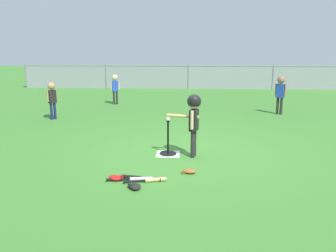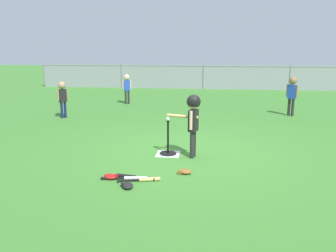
{
  "view_description": "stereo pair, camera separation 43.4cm",
  "coord_description": "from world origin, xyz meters",
  "px_view_note": "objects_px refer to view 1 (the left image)",
  "views": [
    {
      "loc": [
        0.01,
        -6.59,
        2.01
      ],
      "look_at": [
        -0.36,
        -0.2,
        0.55
      ],
      "focal_mm": 37.47,
      "sensor_mm": 36.0,
      "label": 1
    },
    {
      "loc": [
        0.44,
        -6.55,
        2.01
      ],
      "look_at": [
        -0.36,
        -0.2,
        0.55
      ],
      "focal_mm": 37.47,
      "sensor_mm": 36.0,
      "label": 2
    }
  ],
  "objects_px": {
    "batter_child": "(194,113)",
    "fielder_near_left": "(115,85)",
    "glove_near_bats": "(115,178)",
    "glove_by_plate": "(189,171)",
    "spare_bat_black": "(135,177)",
    "spare_bat_silver": "(137,179)",
    "fielder_deep_center": "(52,96)",
    "fielder_deep_right": "(281,90)",
    "batting_tee": "(168,149)",
    "baseball_on_tee": "(168,119)",
    "spare_bat_wood": "(151,180)",
    "glove_tossed_aside": "(135,187)"
  },
  "relations": [
    {
      "from": "fielder_near_left",
      "to": "glove_by_plate",
      "type": "bearing_deg",
      "value": -69.03
    },
    {
      "from": "batter_child",
      "to": "glove_by_plate",
      "type": "xyz_separation_m",
      "value": [
        -0.07,
        -0.88,
        -0.8
      ]
    },
    {
      "from": "fielder_near_left",
      "to": "spare_bat_wood",
      "type": "height_order",
      "value": "fielder_near_left"
    },
    {
      "from": "fielder_near_left",
      "to": "spare_bat_wood",
      "type": "bearing_deg",
      "value": -74.25
    },
    {
      "from": "batting_tee",
      "to": "fielder_deep_center",
      "type": "xyz_separation_m",
      "value": [
        -3.41,
        3.07,
        0.57
      ]
    },
    {
      "from": "batting_tee",
      "to": "baseball_on_tee",
      "type": "height_order",
      "value": "baseball_on_tee"
    },
    {
      "from": "batting_tee",
      "to": "spare_bat_silver",
      "type": "xyz_separation_m",
      "value": [
        -0.4,
        -1.39,
        -0.07
      ]
    },
    {
      "from": "fielder_deep_right",
      "to": "glove_by_plate",
      "type": "relative_size",
      "value": 4.56
    },
    {
      "from": "fielder_deep_right",
      "to": "glove_near_bats",
      "type": "distance_m",
      "value": 6.82
    },
    {
      "from": "fielder_deep_right",
      "to": "spare_bat_black",
      "type": "xyz_separation_m",
      "value": [
        -3.55,
        -5.53,
        -0.71
      ]
    },
    {
      "from": "batter_child",
      "to": "fielder_near_left",
      "type": "height_order",
      "value": "batter_child"
    },
    {
      "from": "spare_bat_black",
      "to": "fielder_deep_right",
      "type": "bearing_deg",
      "value": 57.33
    },
    {
      "from": "fielder_near_left",
      "to": "fielder_deep_right",
      "type": "relative_size",
      "value": 0.91
    },
    {
      "from": "glove_by_plate",
      "to": "batter_child",
      "type": "bearing_deg",
      "value": 85.25
    },
    {
      "from": "batter_child",
      "to": "spare_bat_silver",
      "type": "bearing_deg",
      "value": -124.54
    },
    {
      "from": "batter_child",
      "to": "glove_near_bats",
      "type": "relative_size",
      "value": 4.31
    },
    {
      "from": "fielder_deep_right",
      "to": "fielder_near_left",
      "type": "bearing_deg",
      "value": 163.59
    },
    {
      "from": "fielder_near_left",
      "to": "spare_bat_silver",
      "type": "relative_size",
      "value": 1.48
    },
    {
      "from": "fielder_deep_right",
      "to": "spare_bat_silver",
      "type": "xyz_separation_m",
      "value": [
        -3.52,
        -5.6,
        -0.71
      ]
    },
    {
      "from": "batter_child",
      "to": "spare_bat_wood",
      "type": "distance_m",
      "value": 1.65
    },
    {
      "from": "batting_tee",
      "to": "spare_bat_wood",
      "type": "distance_m",
      "value": 1.43
    },
    {
      "from": "batter_child",
      "to": "fielder_deep_center",
      "type": "relative_size",
      "value": 1.12
    },
    {
      "from": "baseball_on_tee",
      "to": "fielder_deep_right",
      "type": "bearing_deg",
      "value": 53.42
    },
    {
      "from": "batter_child",
      "to": "spare_bat_silver",
      "type": "height_order",
      "value": "batter_child"
    },
    {
      "from": "batter_child",
      "to": "glove_near_bats",
      "type": "distance_m",
      "value": 1.91
    },
    {
      "from": "fielder_deep_center",
      "to": "glove_tossed_aside",
      "type": "xyz_separation_m",
      "value": [
        3.03,
        -4.77,
        -0.64
      ]
    },
    {
      "from": "spare_bat_black",
      "to": "glove_by_plate",
      "type": "bearing_deg",
      "value": 21.08
    },
    {
      "from": "batter_child",
      "to": "batting_tee",
      "type": "bearing_deg",
      "value": 164.84
    },
    {
      "from": "spare_bat_silver",
      "to": "spare_bat_wood",
      "type": "relative_size",
      "value": 1.11
    },
    {
      "from": "glove_near_bats",
      "to": "glove_tossed_aside",
      "type": "bearing_deg",
      "value": -42.36
    },
    {
      "from": "fielder_deep_right",
      "to": "spare_bat_wood",
      "type": "height_order",
      "value": "fielder_deep_right"
    },
    {
      "from": "batting_tee",
      "to": "spare_bat_black",
      "type": "xyz_separation_m",
      "value": [
        -0.43,
        -1.33,
        -0.07
      ]
    },
    {
      "from": "spare_bat_silver",
      "to": "glove_tossed_aside",
      "type": "distance_m",
      "value": 0.3
    },
    {
      "from": "baseball_on_tee",
      "to": "glove_tossed_aside",
      "type": "height_order",
      "value": "baseball_on_tee"
    },
    {
      "from": "spare_bat_silver",
      "to": "glove_by_plate",
      "type": "xyz_separation_m",
      "value": [
        0.8,
        0.38,
        0.01
      ]
    },
    {
      "from": "batting_tee",
      "to": "spare_bat_silver",
      "type": "height_order",
      "value": "batting_tee"
    },
    {
      "from": "glove_near_bats",
      "to": "batter_child",
      "type": "bearing_deg",
      "value": 45.97
    },
    {
      "from": "fielder_near_left",
      "to": "fielder_deep_right",
      "type": "height_order",
      "value": "fielder_deep_right"
    },
    {
      "from": "spare_bat_silver",
      "to": "glove_near_bats",
      "type": "height_order",
      "value": "glove_near_bats"
    },
    {
      "from": "spare_bat_wood",
      "to": "spare_bat_black",
      "type": "relative_size",
      "value": 1.02
    },
    {
      "from": "batter_child",
      "to": "spare_bat_silver",
      "type": "xyz_separation_m",
      "value": [
        -0.87,
        -1.27,
        -0.8
      ]
    },
    {
      "from": "baseball_on_tee",
      "to": "fielder_near_left",
      "type": "bearing_deg",
      "value": 110.87
    },
    {
      "from": "fielder_deep_center",
      "to": "spare_bat_black",
      "type": "relative_size",
      "value": 1.65
    },
    {
      "from": "fielder_deep_center",
      "to": "fielder_deep_right",
      "type": "height_order",
      "value": "fielder_deep_right"
    },
    {
      "from": "fielder_near_left",
      "to": "spare_bat_black",
      "type": "xyz_separation_m",
      "value": [
        1.77,
        -7.1,
        -0.64
      ]
    },
    {
      "from": "fielder_deep_center",
      "to": "spare_bat_wood",
      "type": "bearing_deg",
      "value": -54.23
    },
    {
      "from": "fielder_deep_right",
      "to": "spare_bat_wood",
      "type": "relative_size",
      "value": 1.8
    },
    {
      "from": "fielder_near_left",
      "to": "fielder_deep_center",
      "type": "relative_size",
      "value": 1.0
    },
    {
      "from": "batter_child",
      "to": "fielder_near_left",
      "type": "relative_size",
      "value": 1.12
    },
    {
      "from": "spare_bat_silver",
      "to": "fielder_near_left",
      "type": "bearing_deg",
      "value": 104.11
    }
  ]
}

